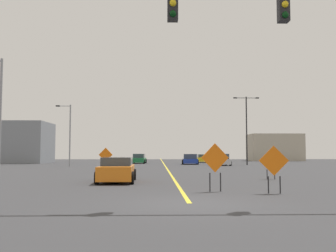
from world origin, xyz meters
TOP-DOWN VIEW (x-y plane):
  - ground at (0.00, 0.00)m, footprint 160.00×160.00m
  - road_centre_stripe at (0.00, 44.45)m, footprint 0.16×88.89m
  - street_lamp_far_left at (-11.12, 32.17)m, footprint 1.75×0.24m
  - street_lamp_near_left at (10.62, 37.04)m, footprint 3.34×0.24m
  - construction_sign_left_lane at (3.55, 2.82)m, footprint 1.17×0.11m
  - construction_sign_left_shoulder at (-5.58, 22.34)m, footprint 1.26×0.26m
  - construction_sign_right_shoulder at (5.78, 10.67)m, footprint 1.12×0.23m
  - construction_sign_right_lane at (1.37, 3.65)m, footprint 1.17×0.29m
  - car_yellow_passing at (6.30, 48.94)m, footprint 2.01×3.93m
  - car_silver_approaching at (6.89, 35.25)m, footprint 2.18×3.92m
  - car_green_distant at (-3.61, 44.52)m, footprint 2.20×4.51m
  - car_orange_near at (-3.18, 8.90)m, footprint 2.03×4.40m
  - car_blue_far at (3.52, 39.96)m, footprint 2.32×4.29m
  - roadside_building_west at (-20.98, 46.88)m, footprint 6.90×7.99m
  - roadside_building_east at (21.77, 61.26)m, footprint 9.81×5.84m

SIDE VIEW (x-z plane):
  - ground at x=0.00m, z-range 0.00..0.00m
  - road_centre_stripe at x=0.00m, z-range 0.00..0.01m
  - car_blue_far at x=3.52m, z-range -0.07..1.33m
  - car_yellow_passing at x=6.30m, z-range -0.02..1.29m
  - car_orange_near at x=-3.18m, z-range -0.03..1.31m
  - car_silver_approaching at x=6.89m, z-range -0.06..1.37m
  - car_green_distant at x=-3.61m, z-range -0.05..1.36m
  - construction_sign_right_shoulder at x=5.78m, z-range 0.21..1.94m
  - construction_sign_left_lane at x=3.55m, z-range 0.24..2.10m
  - construction_sign_right_lane at x=1.37m, z-range 0.27..2.24m
  - construction_sign_left_shoulder at x=-5.58m, z-range 0.27..2.30m
  - roadside_building_east at x=21.77m, z-range 0.00..5.14m
  - roadside_building_west at x=-20.98m, z-range 0.00..6.18m
  - street_lamp_far_left at x=-11.12m, z-range 0.40..7.50m
  - street_lamp_near_left at x=10.62m, z-range 0.75..9.59m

